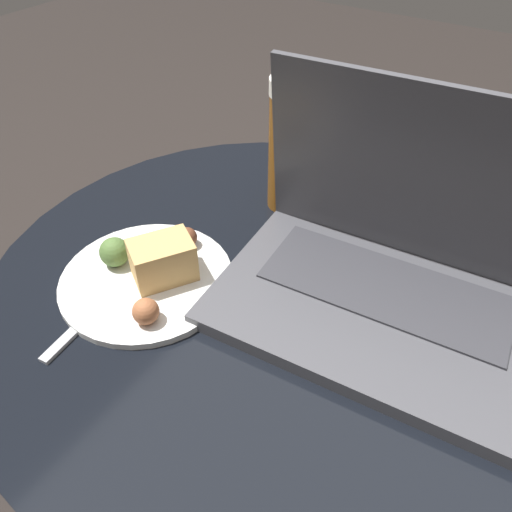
% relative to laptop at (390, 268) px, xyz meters
% --- Properties ---
extents(ground_plane, '(6.00, 6.00, 0.00)m').
position_rel_laptop_xyz_m(ground_plane, '(-0.14, -0.05, -0.56)').
color(ground_plane, black).
extents(table, '(0.71, 0.71, 0.51)m').
position_rel_laptop_xyz_m(table, '(-0.14, -0.05, -0.18)').
color(table, black).
rests_on(table, ground_plane).
extents(laptop, '(0.39, 0.26, 0.25)m').
position_rel_laptop_xyz_m(laptop, '(0.00, 0.00, 0.00)').
color(laptop, '#47474C').
rests_on(laptop, table).
extents(beer_glass, '(0.06, 0.06, 0.19)m').
position_rel_laptop_xyz_m(beer_glass, '(-0.20, 0.11, 0.05)').
color(beer_glass, brown).
rests_on(beer_glass, table).
extents(snack_plate, '(0.22, 0.22, 0.06)m').
position_rel_laptop_xyz_m(snack_plate, '(-0.26, -0.13, -0.03)').
color(snack_plate, silver).
rests_on(snack_plate, table).
extents(fork, '(0.04, 0.18, 0.00)m').
position_rel_laptop_xyz_m(fork, '(-0.28, -0.19, -0.05)').
color(fork, '#B2B2B7').
rests_on(fork, table).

